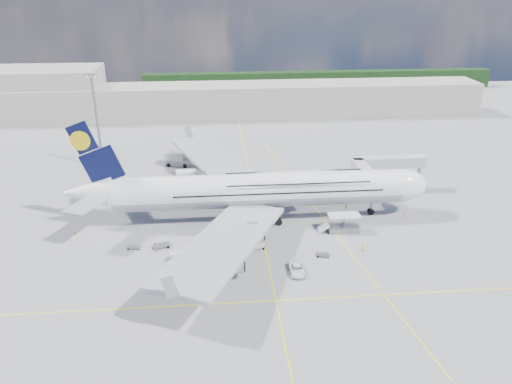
{
  "coord_description": "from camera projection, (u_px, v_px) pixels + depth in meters",
  "views": [
    {
      "loc": [
        -9.17,
        -87.1,
        49.29
      ],
      "look_at": [
        -0.81,
        8.0,
        7.26
      ],
      "focal_mm": 35.0,
      "sensor_mm": 36.0,
      "label": 1
    }
  ],
  "objects": [
    {
      "name": "crew_loader",
      "position": [
        328.0,
        226.0,
        104.24
      ],
      "size": [
        0.97,
        0.85,
        1.7
      ],
      "primitive_type": "imported",
      "rotation": [
        0.0,
        0.0,
        -0.28
      ],
      "color": "#BDFF1A",
      "rests_on": "ground"
    },
    {
      "name": "cone_nose",
      "position": [
        405.0,
        215.0,
        110.01
      ],
      "size": [
        0.45,
        0.45,
        0.57
      ],
      "color": "#D7510B",
      "rests_on": "ground"
    },
    {
      "name": "crew_wing",
      "position": [
        243.0,
        258.0,
        92.23
      ],
      "size": [
        0.54,
        1.16,
        1.93
      ],
      "primitive_type": "imported",
      "rotation": [
        0.0,
        0.0,
        1.51
      ],
      "color": "#C4EC18",
      "rests_on": "ground"
    },
    {
      "name": "crew_van",
      "position": [
        363.0,
        247.0,
        96.08
      ],
      "size": [
        0.9,
        0.84,
        1.54
      ],
      "primitive_type": "imported",
      "rotation": [
        0.0,
        0.0,
        2.5
      ],
      "color": "#D1FD1A",
      "rests_on": "ground"
    },
    {
      "name": "cone_wing_left_inner",
      "position": [
        229.0,
        189.0,
        123.58
      ],
      "size": [
        0.44,
        0.44,
        0.56
      ],
      "color": "#D7510B",
      "rests_on": "ground"
    },
    {
      "name": "dolly_row_b",
      "position": [
        224.0,
        244.0,
        96.54
      ],
      "size": [
        3.82,
        3.02,
        2.14
      ],
      "rotation": [
        0.0,
        0.0,
        0.42
      ],
      "color": "gray",
      "rests_on": "ground"
    },
    {
      "name": "cone_wing_right_inner",
      "position": [
        243.0,
        254.0,
        94.77
      ],
      "size": [
        0.44,
        0.44,
        0.55
      ],
      "color": "#D7510B",
      "rests_on": "ground"
    },
    {
      "name": "tree_line",
      "position": [
        319.0,
        80.0,
        229.24
      ],
      "size": [
        160.0,
        6.0,
        8.0
      ],
      "primitive_type": "cube",
      "color": "#193814",
      "rests_on": "ground"
    },
    {
      "name": "taxi_line_main",
      "position": [
        264.0,
        241.0,
        100.0
      ],
      "size": [
        0.25,
        220.0,
        0.01
      ],
      "primitive_type": "cube",
      "color": "#FFEC0D",
      "rests_on": "ground"
    },
    {
      "name": "dolly_back",
      "position": [
        161.0,
        245.0,
        97.6
      ],
      "size": [
        3.88,
        3.14,
        0.5
      ],
      "rotation": [
        0.0,
        0.0,
        0.45
      ],
      "color": "gray",
      "rests_on": "ground"
    },
    {
      "name": "baggage_tug",
      "position": [
        246.0,
        242.0,
        98.11
      ],
      "size": [
        2.71,
        1.79,
        1.55
      ],
      "rotation": [
        0.0,
        0.0,
        0.28
      ],
      "color": "silver",
      "rests_on": "ground"
    },
    {
      "name": "terminal",
      "position": [
        238.0,
        101.0,
        184.2
      ],
      "size": [
        180.0,
        16.0,
        12.0
      ],
      "primitive_type": "cube",
      "color": "#B2AD9E",
      "rests_on": "ground"
    },
    {
      "name": "jet_bridge",
      "position": [
        379.0,
        167.0,
        118.72
      ],
      "size": [
        18.8,
        12.1,
        8.5
      ],
      "color": "#B7B7BC",
      "rests_on": "ground"
    },
    {
      "name": "taxi_line_cross",
      "position": [
        276.0,
        301.0,
        81.77
      ],
      "size": [
        120.0,
        0.25,
        0.01
      ],
      "primitive_type": "cube",
      "color": "#FFEC0D",
      "rests_on": "ground"
    },
    {
      "name": "cone_wing_right_outer",
      "position": [
        185.0,
        292.0,
        83.49
      ],
      "size": [
        0.44,
        0.44,
        0.56
      ],
      "color": "#D7510B",
      "rests_on": "ground"
    },
    {
      "name": "dolly_row_c",
      "position": [
        176.0,
        257.0,
        92.69
      ],
      "size": [
        2.9,
        1.88,
        1.7
      ],
      "rotation": [
        0.0,
        0.0,
        0.17
      ],
      "color": "gray",
      "rests_on": "ground"
    },
    {
      "name": "dolly_row_a",
      "position": [
        134.0,
        247.0,
        97.13
      ],
      "size": [
        2.7,
        1.65,
        0.38
      ],
      "rotation": [
        0.0,
        0.0,
        -0.11
      ],
      "color": "gray",
      "rests_on": "ground"
    },
    {
      "name": "dolly_nose_far",
      "position": [
        323.0,
        255.0,
        94.52
      ],
      "size": [
        2.98,
        2.31,
        0.39
      ],
      "rotation": [
        0.0,
        0.0,
        -0.39
      ],
      "color": "gray",
      "rests_on": "ground"
    },
    {
      "name": "hangar",
      "position": [
        45.0,
        93.0,
        181.94
      ],
      "size": [
        40.0,
        22.0,
        18.0
      ],
      "primitive_type": "cube",
      "color": "#B2AD9E",
      "rests_on": "ground"
    },
    {
      "name": "cone_wing_left_outer",
      "position": [
        173.0,
        176.0,
        131.43
      ],
      "size": [
        0.49,
        0.49,
        0.62
      ],
      "color": "#D7510B",
      "rests_on": "ground"
    },
    {
      "name": "airliner",
      "position": [
        260.0,
        190.0,
        106.38
      ],
      "size": [
        77.26,
        79.15,
        23.71
      ],
      "color": "white",
      "rests_on": "ground"
    },
    {
      "name": "ground",
      "position": [
        264.0,
        241.0,
        100.01
      ],
      "size": [
        300.0,
        300.0,
        0.0
      ],
      "primitive_type": "plane",
      "color": "gray",
      "rests_on": "ground"
    },
    {
      "name": "taxi_line_diag",
      "position": [
        322.0,
        216.0,
        110.24
      ],
      "size": [
        14.16,
        99.06,
        0.01
      ],
      "primitive_type": "cube",
      "rotation": [
        0.0,
        0.0,
        0.14
      ],
      "color": "#FFEC0D",
      "rests_on": "ground"
    },
    {
      "name": "cargo_loader",
      "position": [
        343.0,
        225.0,
        103.49
      ],
      "size": [
        8.53,
        3.2,
        3.67
      ],
      "color": "silver",
      "rests_on": "ground"
    },
    {
      "name": "light_mast",
      "position": [
        97.0,
        121.0,
        132.51
      ],
      "size": [
        3.0,
        0.7,
        25.5
      ],
      "color": "gray",
      "rests_on": "ground"
    },
    {
      "name": "dolly_nose_near",
      "position": [
        258.0,
        244.0,
        96.85
      ],
      "size": [
        3.2,
        2.36,
        1.81
      ],
      "rotation": [
        0.0,
        0.0,
        0.33
      ],
      "color": "gray",
      "rests_on": "ground"
    },
    {
      "name": "crew_nose",
      "position": [
        346.0,
        206.0,
        112.89
      ],
      "size": [
        0.68,
        0.51,
        1.68
      ],
      "primitive_type": "imported",
      "rotation": [
        0.0,
        0.0,
        0.19
      ],
      "color": "#CCEE19",
      "rests_on": "ground"
    },
    {
      "name": "service_van",
      "position": [
        297.0,
        269.0,
        89.04
      ],
      "size": [
        2.59,
        5.4,
        1.49
      ],
      "primitive_type": "imported",
      "rotation": [
        0.0,
        0.0,
        -0.02
      ],
      "color": "white",
      "rests_on": "ground"
    },
    {
      "name": "catering_truck_outer",
      "position": [
        178.0,
        159.0,
        138.05
      ],
      "size": [
        7.46,
        4.12,
        4.2
      ],
      "rotation": [
        0.0,
        0.0,
        -0.25
      ],
      "color": "gray",
      "rests_on": "ground"
    },
    {
      "name": "cone_tail",
      "position": [
        75.0,
        232.0,
        102.69
      ],
      "size": [
        0.48,
        0.48,
        0.62
      ],
      "color": "#D7510B",
      "rests_on": "ground"
    },
    {
      "name": "crew_tug",
      "position": [
        244.0,
        256.0,
        92.98
      ],
      "size": [
        1.19,
        0.94,
        1.61
      ],
      "primitive_type": "imported",
      "rotation": [
        0.0,
        0.0,
        0.38
      ],
      "color": "#A4FD1A",
      "rests_on": "ground"
    },
    {
      "name": "catering_truck_inner",
      "position": [
        190.0,
        179.0,
        124.97
      ],
      "size": [
        7.31,
        3.7,
        4.17
      ],
      "rotation": [
        0.0,
        0.0,
        0.18
      ],
      "color": "gray",
      "rests_on": "ground"
    }
  ]
}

